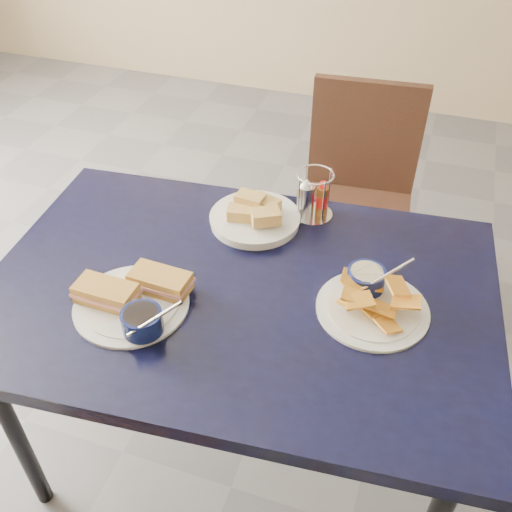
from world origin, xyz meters
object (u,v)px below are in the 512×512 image
(chair_far, at_px, (360,185))
(condiment_caddy, at_px, (312,198))
(sandwich_plate, at_px, (135,299))
(plantain_plate, at_px, (370,297))
(dining_table, at_px, (239,306))
(bread_basket, at_px, (255,216))

(chair_far, distance_m, condiment_caddy, 0.66)
(sandwich_plate, distance_m, plantain_plate, 0.54)
(dining_table, xyz_separation_m, sandwich_plate, (-0.20, -0.14, 0.09))
(dining_table, height_order, plantain_plate, plantain_plate)
(dining_table, height_order, condiment_caddy, condiment_caddy)
(dining_table, xyz_separation_m, chair_far, (0.15, 0.92, -0.19))
(sandwich_plate, relative_size, condiment_caddy, 2.19)
(chair_far, relative_size, plantain_plate, 3.38)
(sandwich_plate, bearing_deg, condiment_caddy, 58.62)
(plantain_plate, xyz_separation_m, condiment_caddy, (-0.21, 0.30, 0.03))
(chair_far, relative_size, sandwich_plate, 2.92)
(sandwich_plate, xyz_separation_m, condiment_caddy, (0.29, 0.48, 0.03))
(sandwich_plate, height_order, condiment_caddy, condiment_caddy)
(dining_table, height_order, chair_far, chair_far)
(bread_basket, xyz_separation_m, condiment_caddy, (0.13, 0.09, 0.03))
(plantain_plate, bearing_deg, dining_table, -172.36)
(sandwich_plate, distance_m, condiment_caddy, 0.56)
(condiment_caddy, bearing_deg, dining_table, -105.16)
(dining_table, bearing_deg, plantain_plate, 7.64)
(plantain_plate, bearing_deg, chair_far, 100.11)
(dining_table, distance_m, chair_far, 0.95)
(plantain_plate, relative_size, condiment_caddy, 1.89)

